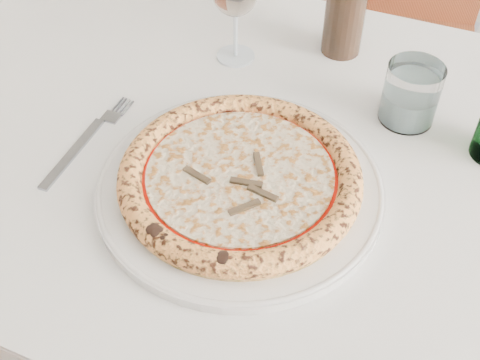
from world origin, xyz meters
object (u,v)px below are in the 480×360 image
(plate, at_px, (240,186))
(pizza, at_px, (240,176))
(dining_table, at_px, (272,192))
(chair_far, at_px, (385,11))
(tumbler, at_px, (410,97))

(plate, xyz_separation_m, pizza, (-0.00, 0.00, 0.02))
(dining_table, bearing_deg, chair_far, 95.34)
(pizza, distance_m, tumbler, 0.28)
(tumbler, bearing_deg, chair_far, 108.20)
(plate, height_order, pizza, pizza)
(dining_table, distance_m, chair_far, 0.80)
(chair_far, relative_size, tumbler, 10.66)
(chair_far, height_order, tumbler, chair_far)
(pizza, relative_size, tumbler, 3.48)
(dining_table, bearing_deg, pizza, -90.00)
(dining_table, height_order, tumbler, tumbler)
(pizza, bearing_deg, chair_far, 94.74)
(dining_table, distance_m, plate, 0.15)
(chair_far, xyz_separation_m, plate, (0.07, -0.89, 0.23))
(chair_far, relative_size, plate, 2.57)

